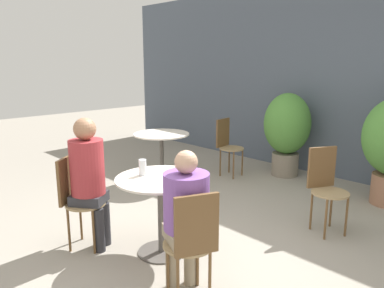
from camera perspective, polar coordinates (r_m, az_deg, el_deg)
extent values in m
plane|color=gray|center=(3.62, -1.41, -16.86)|extent=(20.00, 20.00, 0.00)
cube|color=#4C5666|center=(5.98, 23.39, 8.91)|extent=(10.00, 0.06, 3.00)
cylinder|color=#514C47|center=(3.70, -4.64, -16.01)|extent=(0.45, 0.45, 0.01)
cylinder|color=#514C47|center=(3.54, -4.74, -10.88)|extent=(0.06, 0.06, 0.71)
cylinder|color=silver|center=(3.42, -4.85, -5.28)|extent=(0.82, 0.82, 0.02)
cylinder|color=#514C47|center=(5.65, -4.56, -5.72)|extent=(0.45, 0.45, 0.01)
cylinder|color=#514C47|center=(5.55, -4.62, -2.17)|extent=(0.06, 0.06, 0.71)
cylinder|color=silver|center=(5.47, -4.69, 1.51)|extent=(0.81, 0.81, 0.02)
cylinder|color=#997F56|center=(3.76, -15.92, -8.72)|extent=(0.38, 0.38, 0.02)
cylinder|color=brown|center=(4.00, -16.59, -10.96)|extent=(0.02, 0.02, 0.43)
cylinder|color=brown|center=(3.80, -18.25, -12.37)|extent=(0.02, 0.02, 0.43)
cylinder|color=brown|center=(3.90, -13.25, -11.37)|extent=(0.02, 0.02, 0.43)
cylinder|color=brown|center=(3.69, -14.75, -12.86)|extent=(0.02, 0.02, 0.43)
cube|color=brown|center=(3.76, -18.51, -5.18)|extent=(0.22, 0.28, 0.44)
cylinder|color=#997F56|center=(2.87, -0.58, -15.07)|extent=(0.38, 0.38, 0.02)
cylinder|color=brown|center=(2.85, -2.16, -20.59)|extent=(0.02, 0.02, 0.43)
cylinder|color=brown|center=(2.93, 2.73, -19.65)|extent=(0.02, 0.02, 0.43)
cylinder|color=brown|center=(3.05, -3.70, -18.18)|extent=(0.02, 0.02, 0.43)
cylinder|color=brown|center=(3.12, 0.86, -17.40)|extent=(0.02, 0.02, 0.43)
cube|color=brown|center=(2.63, 0.72, -12.26)|extent=(0.16, 0.31, 0.44)
cylinder|color=#997F56|center=(4.15, 20.32, -6.99)|extent=(0.38, 0.38, 0.02)
cylinder|color=brown|center=(4.39, 20.42, -9.08)|extent=(0.02, 0.02, 0.43)
cylinder|color=brown|center=(4.25, 17.72, -9.60)|extent=(0.02, 0.02, 0.43)
cylinder|color=brown|center=(4.21, 22.47, -10.18)|extent=(0.02, 0.02, 0.43)
cylinder|color=brown|center=(4.07, 19.71, -10.77)|extent=(0.02, 0.02, 0.43)
cube|color=brown|center=(4.21, 19.16, -3.34)|extent=(0.17, 0.30, 0.44)
cylinder|color=#997F56|center=(5.85, 6.05, -0.67)|extent=(0.38, 0.38, 0.02)
cylinder|color=brown|center=(6.07, 5.68, -2.38)|extent=(0.02, 0.02, 0.43)
cylinder|color=brown|center=(5.87, 4.33, -2.86)|extent=(0.02, 0.02, 0.43)
cylinder|color=brown|center=(5.94, 7.66, -2.76)|extent=(0.02, 0.02, 0.43)
cylinder|color=brown|center=(5.74, 6.35, -3.27)|extent=(0.02, 0.02, 0.43)
cube|color=brown|center=(5.90, 4.72, 1.74)|extent=(0.07, 0.33, 0.44)
cylinder|color=#2D2D33|center=(3.72, -13.91, -12.62)|extent=(0.10, 0.10, 0.43)
cylinder|color=#2D2D33|center=(3.84, -13.06, -11.75)|extent=(0.10, 0.10, 0.43)
cube|color=#2D2D33|center=(3.72, -15.41, -7.95)|extent=(0.40, 0.40, 0.10)
cylinder|color=#9E2D33|center=(3.63, -15.69, -3.41)|extent=(0.32, 0.32, 0.52)
sphere|color=#9E7051|center=(3.55, -16.04, 2.23)|extent=(0.21, 0.21, 0.21)
cylinder|color=gray|center=(3.15, -0.28, -17.19)|extent=(0.10, 0.10, 0.43)
cylinder|color=gray|center=(3.10, -3.08, -17.66)|extent=(0.10, 0.10, 0.43)
cube|color=gray|center=(2.88, -0.86, -13.65)|extent=(0.41, 0.40, 0.10)
cylinder|color=#7A4C9E|center=(2.77, -0.88, -8.73)|extent=(0.34, 0.34, 0.43)
sphere|color=tan|center=(2.68, -0.90, -2.76)|extent=(0.17, 0.17, 0.17)
cylinder|color=beige|center=(3.32, -2.03, -4.28)|extent=(0.07, 0.07, 0.15)
cylinder|color=silver|center=(3.48, -7.54, -3.55)|extent=(0.07, 0.07, 0.15)
cylinder|color=slate|center=(6.12, 13.97, -2.97)|extent=(0.42, 0.42, 0.35)
ellipsoid|color=#4C8938|center=(5.98, 14.30, 3.04)|extent=(0.72, 0.72, 0.94)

